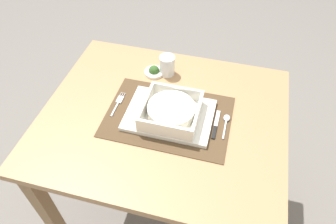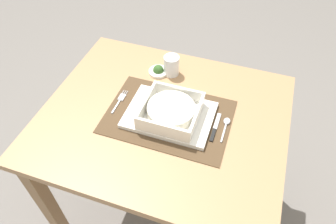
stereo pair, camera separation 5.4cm
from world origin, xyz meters
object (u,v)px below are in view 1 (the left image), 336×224
condiment_saucer (154,71)px  dining_table (163,134)px  butter_knife (215,126)px  drinking_glass (167,66)px  fork (118,102)px  spoon (226,120)px  porridge_bowl (171,111)px

condiment_saucer → dining_table: bearing=-65.6°
butter_knife → drinking_glass: (-0.24, 0.24, 0.03)m
fork → butter_knife: butter_knife is taller
spoon → condiment_saucer: bearing=146.3°
spoon → butter_knife: bearing=-137.0°
dining_table → condiment_saucer: bearing=114.4°
butter_knife → condiment_saucer: size_ratio=1.67×
porridge_bowl → dining_table: bearing=162.8°
porridge_bowl → spoon: bearing=11.4°
condiment_saucer → porridge_bowl: bearing=-60.0°
butter_knife → condiment_saucer: condiment_saucer is taller
porridge_bowl → fork: 0.22m
porridge_bowl → butter_knife: (0.16, 0.00, -0.04)m
fork → condiment_saucer: (0.08, 0.20, 0.01)m
spoon → dining_table: bearing=-176.3°
porridge_bowl → spoon: 0.20m
porridge_bowl → drinking_glass: drinking_glass is taller
spoon → drinking_glass: (-0.27, 0.20, 0.03)m
porridge_bowl → condiment_saucer: porridge_bowl is taller
dining_table → drinking_glass: 0.28m
dining_table → porridge_bowl: porridge_bowl is taller
porridge_bowl → fork: porridge_bowl is taller
drinking_glass → butter_knife: bearing=-44.8°
butter_knife → drinking_glass: 0.34m
porridge_bowl → butter_knife: bearing=1.5°
porridge_bowl → drinking_glass: bearing=108.1°
spoon → condiment_saucer: 0.38m
dining_table → spoon: bearing=7.2°
butter_knife → spoon: bearing=43.0°
fork → butter_knife: bearing=-3.0°
porridge_bowl → drinking_glass: (-0.08, 0.24, -0.01)m
fork → porridge_bowl: bearing=-6.8°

